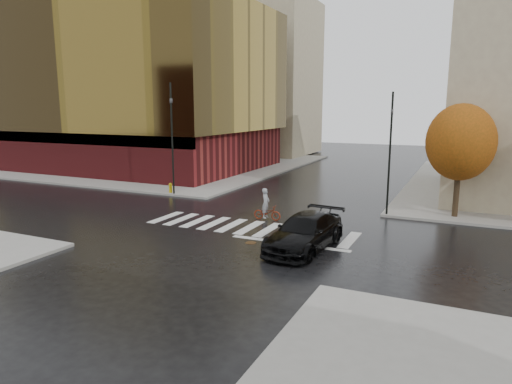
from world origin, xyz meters
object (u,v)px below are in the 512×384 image
Objects in this scene: sedan at (305,232)px; traffic_light_ne at (390,146)px; fire_hydrant at (170,187)px; traffic_light_nw at (172,130)px; cyclist at (267,209)px.

traffic_light_ne reaches higher than sedan.
fire_hydrant is at bearing 153.43° from sedan.
traffic_light_nw reaches higher than traffic_light_ne.
sedan is 0.69× the size of traffic_light_nw.
cyclist is (-3.81, 4.30, -0.17)m from sedan.
traffic_light_ne is at bearing -0.73° from fire_hydrant.
traffic_light_ne is (6.16, 3.80, 3.58)m from cyclist.
traffic_light_nw is 1.12× the size of traffic_light_ne.
traffic_light_nw is (-12.95, 8.10, 3.98)m from sedan.
fire_hydrant is (-0.44, 0.20, -4.23)m from traffic_light_nw.
cyclist is 0.26× the size of traffic_light_ne.
sedan reaches higher than fire_hydrant.
traffic_light_nw is at bearing -24.48° from fire_hydrant.
traffic_light_nw is at bearing -6.39° from traffic_light_ne.
cyclist is 10.74m from traffic_light_nw.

